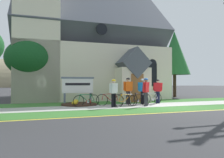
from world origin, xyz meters
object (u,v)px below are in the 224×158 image
at_px(cyclist_in_red_jersey, 146,90).
at_px(cyclist_in_green_jersey, 114,91).
at_px(cyclist_in_white_jersey, 142,89).
at_px(bicycle_black, 110,100).
at_px(bicycle_silver, 152,98).
at_px(cyclist_in_blue_jersey, 158,89).
at_px(bicycle_yellow, 87,100).
at_px(yard_deciduous_tree, 29,58).
at_px(bicycle_green, 139,100).
at_px(roadside_conifer, 174,53).
at_px(bicycle_orange, 125,100).
at_px(cyclist_in_yellow_jersey, 128,89).
at_px(church_sign, 78,86).

bearing_deg(cyclist_in_red_jersey, cyclist_in_green_jersey, 176.33).
bearing_deg(cyclist_in_white_jersey, bicycle_black, -174.64).
relative_size(bicycle_silver, cyclist_in_white_jersey, 0.99).
bearing_deg(cyclist_in_green_jersey, cyclist_in_blue_jersey, 19.19).
bearing_deg(bicycle_yellow, yard_deciduous_tree, 131.00).
height_order(bicycle_black, cyclist_in_green_jersey, cyclist_in_green_jersey).
bearing_deg(cyclist_in_green_jersey, bicycle_green, 13.62).
bearing_deg(cyclist_in_blue_jersey, cyclist_in_red_jersey, -139.48).
height_order(cyclist_in_white_jersey, yard_deciduous_tree, yard_deciduous_tree).
relative_size(bicycle_green, cyclist_in_red_jersey, 0.94).
bearing_deg(roadside_conifer, bicycle_orange, -141.96).
xyz_separation_m(cyclist_in_blue_jersey, cyclist_in_yellow_jersey, (-2.26, -0.01, 0.07)).
xyz_separation_m(bicycle_green, cyclist_in_blue_jersey, (1.87, 0.85, 0.61)).
bearing_deg(bicycle_orange, church_sign, 138.30).
height_order(bicycle_silver, cyclist_in_blue_jersey, cyclist_in_blue_jersey).
xyz_separation_m(church_sign, bicycle_silver, (4.85, -1.41, -0.85)).
relative_size(bicycle_orange, cyclist_in_green_jersey, 0.99).
distance_m(bicycle_silver, cyclist_in_green_jersey, 3.33).
bearing_deg(bicycle_orange, bicycle_yellow, 160.26).
distance_m(cyclist_in_white_jersey, cyclist_in_green_jersey, 2.69).
height_order(bicycle_yellow, roadside_conifer, roadside_conifer).
bearing_deg(bicycle_black, cyclist_in_white_jersey, 5.36).
distance_m(bicycle_black, bicycle_yellow, 1.49).
relative_size(bicycle_green, bicycle_silver, 0.95).
distance_m(bicycle_silver, cyclist_in_white_jersey, 0.94).
height_order(roadside_conifer, yard_deciduous_tree, roadside_conifer).
distance_m(cyclist_in_red_jersey, cyclist_in_blue_jersey, 2.20).
bearing_deg(church_sign, roadside_conifer, 20.49).
bearing_deg(roadside_conifer, cyclist_in_white_jersey, -140.06).
bearing_deg(cyclist_in_green_jersey, bicycle_yellow, 146.05).
bearing_deg(church_sign, cyclist_in_green_jersey, -54.34).
height_order(cyclist_in_yellow_jersey, yard_deciduous_tree, yard_deciduous_tree).
xyz_separation_m(bicycle_yellow, cyclist_in_green_jersey, (1.42, -0.95, 0.59)).
relative_size(bicycle_yellow, yard_deciduous_tree, 0.37).
relative_size(bicycle_black, roadside_conifer, 0.25).
bearing_deg(bicycle_yellow, bicycle_silver, 0.54).
bearing_deg(bicycle_orange, cyclist_in_yellow_jersey, 59.17).
relative_size(bicycle_yellow, cyclist_in_yellow_jersey, 0.97).
height_order(bicycle_green, cyclist_in_red_jersey, cyclist_in_red_jersey).
distance_m(bicycle_silver, yard_deciduous_tree, 9.49).
bearing_deg(cyclist_in_white_jersey, bicycle_silver, -9.74).
bearing_deg(bicycle_black, cyclist_in_yellow_jersey, 15.98).
bearing_deg(bicycle_yellow, bicycle_black, -2.47).
bearing_deg(bicycle_silver, bicycle_black, -177.98).
bearing_deg(church_sign, yard_deciduous_tree, 140.94).
distance_m(bicycle_yellow, roadside_conifer, 12.04).
bearing_deg(bicycle_yellow, cyclist_in_blue_jersey, 3.84).
xyz_separation_m(bicycle_black, bicycle_yellow, (-1.49, 0.06, -0.01)).
distance_m(church_sign, bicycle_black, 2.50).
distance_m(cyclist_in_green_jersey, cyclist_in_blue_jersey, 3.95).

